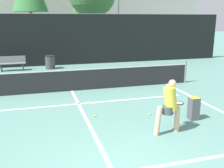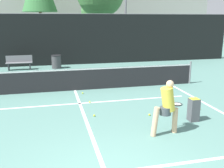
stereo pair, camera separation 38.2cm
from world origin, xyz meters
TOP-DOWN VIEW (x-y plane):
  - court_service_line at (0.00, 5.02)m, footprint 8.25×0.10m
  - court_center_mark at (0.00, 3.64)m, footprint 0.10×6.47m
  - court_sideline_right at (4.51, 3.64)m, footprint 0.10×7.47m
  - net at (0.00, 6.87)m, footprint 11.09×0.09m
  - fence_back at (0.00, 13.55)m, footprint 24.00×0.06m
  - player_practicing at (1.98, 1.88)m, footprint 1.08×0.66m
  - tennis_ball_scattered_0 at (0.37, 5.01)m, footprint 0.07×0.07m
  - tennis_ball_scattered_1 at (0.26, 6.27)m, footprint 0.07×0.07m
  - tennis_ball_scattered_2 at (2.05, 3.26)m, footprint 0.07×0.07m
  - tennis_ball_scattered_3 at (3.93, 3.37)m, footprint 0.07×0.07m
  - tennis_ball_scattered_4 at (0.30, 3.60)m, footprint 0.07×0.07m
  - ball_hopper at (3.19, 2.55)m, footprint 0.28×0.28m
  - courtside_bench at (-2.82, 12.38)m, footprint 1.53×0.39m
  - trash_bin at (-0.61, 12.37)m, footprint 0.61×0.61m
  - parked_car at (1.08, 17.63)m, footprint 1.62×4.48m
  - tree_west at (3.53, 21.02)m, footprint 2.95×2.95m
  - building_far at (0.00, 26.69)m, footprint 36.00×2.40m

SIDE VIEW (x-z plane):
  - court_service_line at x=0.00m, z-range 0.00..0.01m
  - court_center_mark at x=0.00m, z-range 0.00..0.01m
  - court_sideline_right at x=4.51m, z-range 0.00..0.01m
  - tennis_ball_scattered_0 at x=0.37m, z-range 0.00..0.07m
  - tennis_ball_scattered_1 at x=0.26m, z-range 0.00..0.07m
  - tennis_ball_scattered_2 at x=2.05m, z-range 0.00..0.07m
  - tennis_ball_scattered_3 at x=3.93m, z-range 0.00..0.07m
  - tennis_ball_scattered_4 at x=0.30m, z-range 0.00..0.07m
  - ball_hopper at x=3.19m, z-range 0.02..0.73m
  - trash_bin at x=-0.61m, z-range 0.00..0.83m
  - courtside_bench at x=-2.82m, z-range 0.04..0.90m
  - net at x=0.00m, z-range -0.02..1.05m
  - parked_car at x=1.08m, z-range -0.10..1.22m
  - player_practicing at x=1.98m, z-range 0.06..1.55m
  - fence_back at x=0.00m, z-range -0.01..3.35m
  - building_far at x=0.00m, z-range 0.00..5.57m
  - tree_west at x=3.53m, z-range 1.10..6.30m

